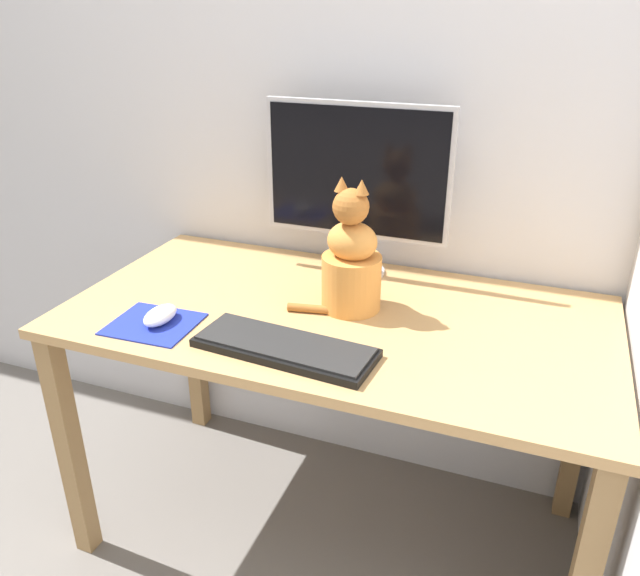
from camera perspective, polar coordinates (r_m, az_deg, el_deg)
The scene contains 8 objects.
ground_plane at distance 1.97m, azimuth 1.20°, elevation -21.00°, with size 12.00×12.00×0.00m, color slate.
wall_back at distance 1.75m, azimuth 6.05°, elevation 19.31°, with size 7.00×0.04×2.50m.
desk at distance 1.59m, azimuth 1.39°, elevation -5.23°, with size 1.33×0.70×0.71m.
monitor at distance 1.68m, azimuth 3.36°, elevation 9.75°, with size 0.51×0.17×0.47m.
keyboard at distance 1.37m, azimuth -3.24°, elevation -5.40°, with size 0.41×0.18×0.02m.
mousepad_left at distance 1.54m, azimuth -14.97°, elevation -3.20°, with size 0.21×0.18×0.00m.
computer_mouse_left at distance 1.53m, azimuth -14.40°, elevation -2.43°, with size 0.06×0.11×0.04m.
cat at distance 1.52m, azimuth 2.85°, elevation 2.40°, with size 0.23×0.17×0.33m.
Camera 1 is at (0.45, -1.30, 1.41)m, focal length 35.00 mm.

